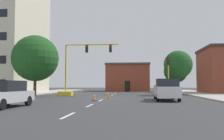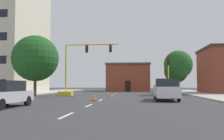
# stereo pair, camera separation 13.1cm
# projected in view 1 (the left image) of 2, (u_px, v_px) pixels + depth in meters

# --- Properties ---
(ground_plane) EXTENTS (160.00, 160.00, 0.00)m
(ground_plane) POSITION_uv_depth(u_px,v_px,m) (105.00, 98.00, 25.45)
(ground_plane) COLOR #38383A
(sidewalk_left) EXTENTS (6.00, 56.00, 0.14)m
(sidewalk_left) POSITION_uv_depth(u_px,v_px,m) (20.00, 94.00, 34.69)
(sidewalk_left) COLOR #B2ADA3
(sidewalk_left) RESTS_ON ground_plane
(sidewalk_right) EXTENTS (6.00, 56.00, 0.14)m
(sidewalk_right) POSITION_uv_depth(u_px,v_px,m) (211.00, 95.00, 32.12)
(sidewalk_right) COLOR #B2ADA3
(sidewalk_right) RESTS_ON ground_plane
(lane_stripe_seg_0) EXTENTS (0.16, 2.40, 0.01)m
(lane_stripe_seg_0) POSITION_uv_depth(u_px,v_px,m) (68.00, 115.00, 11.54)
(lane_stripe_seg_0) COLOR silver
(lane_stripe_seg_0) RESTS_ON ground_plane
(lane_stripe_seg_1) EXTENTS (0.16, 2.40, 0.01)m
(lane_stripe_seg_1) POSITION_uv_depth(u_px,v_px,m) (90.00, 105.00, 17.01)
(lane_stripe_seg_1) COLOR silver
(lane_stripe_seg_1) RESTS_ON ground_plane
(lane_stripe_seg_2) EXTENTS (0.16, 2.40, 0.01)m
(lane_stripe_seg_2) POSITION_uv_depth(u_px,v_px,m) (101.00, 100.00, 22.47)
(lane_stripe_seg_2) COLOR silver
(lane_stripe_seg_2) RESTS_ON ground_plane
(lane_stripe_seg_3) EXTENTS (0.16, 2.40, 0.01)m
(lane_stripe_seg_3) POSITION_uv_depth(u_px,v_px,m) (108.00, 97.00, 27.94)
(lane_stripe_seg_3) COLOR silver
(lane_stripe_seg_3) RESTS_ON ground_plane
(lane_stripe_seg_4) EXTENTS (0.16, 2.40, 0.01)m
(lane_stripe_seg_4) POSITION_uv_depth(u_px,v_px,m) (112.00, 95.00, 33.40)
(lane_stripe_seg_4) COLOR silver
(lane_stripe_seg_4) RESTS_ON ground_plane
(lane_stripe_seg_5) EXTENTS (0.16, 2.40, 0.01)m
(lane_stripe_seg_5) POSITION_uv_depth(u_px,v_px,m) (115.00, 94.00, 38.87)
(lane_stripe_seg_5) COLOR silver
(lane_stripe_seg_5) RESTS_ON ground_plane
(building_tall_left) EXTENTS (12.66, 13.97, 19.68)m
(building_tall_left) POSITION_uv_depth(u_px,v_px,m) (0.00, 34.00, 40.25)
(building_tall_left) COLOR beige
(building_tall_left) RESTS_ON ground_plane
(building_brick_center) EXTENTS (9.33, 8.04, 5.92)m
(building_brick_center) POSITION_uv_depth(u_px,v_px,m) (128.00, 78.00, 52.77)
(building_brick_center) COLOR brown
(building_brick_center) RESTS_ON ground_plane
(traffic_signal_gantry) EXTENTS (7.93, 1.20, 6.83)m
(traffic_signal_gantry) POSITION_uv_depth(u_px,v_px,m) (73.00, 79.00, 31.85)
(traffic_signal_gantry) COLOR yellow
(traffic_signal_gantry) RESTS_ON ground_plane
(traffic_light_pole_right) EXTENTS (0.32, 0.47, 4.80)m
(traffic_light_pole_right) POSITION_uv_depth(u_px,v_px,m) (168.00, 68.00, 29.58)
(traffic_light_pole_right) COLOR yellow
(traffic_light_pole_right) RESTS_ON ground_plane
(tree_right_mid) EXTENTS (3.92, 3.92, 6.17)m
(tree_right_mid) POSITION_uv_depth(u_px,v_px,m) (178.00, 65.00, 33.37)
(tree_right_mid) COLOR brown
(tree_right_mid) RESTS_ON ground_plane
(tree_left_near) EXTENTS (5.85, 5.85, 7.72)m
(tree_left_near) POSITION_uv_depth(u_px,v_px,m) (35.00, 58.00, 30.67)
(tree_left_near) COLOR #4C3823
(tree_left_near) RESTS_ON ground_plane
(tree_right_far) EXTENTS (4.27, 4.27, 6.01)m
(tree_right_far) POSITION_uv_depth(u_px,v_px,m) (175.00, 71.00, 44.07)
(tree_right_far) COLOR #4C3823
(tree_right_far) RESTS_ON ground_plane
(pickup_truck_white) EXTENTS (2.10, 5.44, 1.99)m
(pickup_truck_white) POSITION_uv_depth(u_px,v_px,m) (166.00, 90.00, 22.38)
(pickup_truck_white) COLOR white
(pickup_truck_white) RESTS_ON ground_plane
(sedan_silver_near_left) EXTENTS (2.12, 4.61, 1.74)m
(sedan_silver_near_left) POSITION_uv_depth(u_px,v_px,m) (5.00, 94.00, 15.59)
(sedan_silver_near_left) COLOR #B7B7BC
(sedan_silver_near_left) RESTS_ON ground_plane
(traffic_cone_roadside_a) EXTENTS (0.36, 0.36, 0.69)m
(traffic_cone_roadside_a) POSITION_uv_depth(u_px,v_px,m) (94.00, 97.00, 22.12)
(traffic_cone_roadside_a) COLOR black
(traffic_cone_roadside_a) RESTS_ON ground_plane
(traffic_cone_roadside_b) EXTENTS (0.36, 0.36, 0.78)m
(traffic_cone_roadside_b) POSITION_uv_depth(u_px,v_px,m) (108.00, 94.00, 26.23)
(traffic_cone_roadside_b) COLOR black
(traffic_cone_roadside_b) RESTS_ON ground_plane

